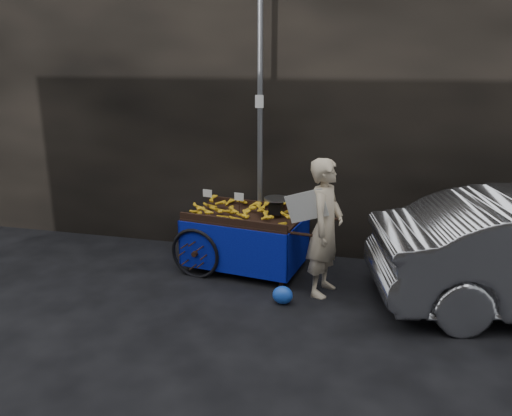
# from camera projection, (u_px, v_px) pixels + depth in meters

# --- Properties ---
(ground) EXTENTS (80.00, 80.00, 0.00)m
(ground) POSITION_uv_depth(u_px,v_px,m) (216.00, 291.00, 6.68)
(ground) COLOR black
(ground) RESTS_ON ground
(building_wall) EXTENTS (13.50, 2.00, 5.00)m
(building_wall) POSITION_uv_depth(u_px,v_px,m) (284.00, 89.00, 8.30)
(building_wall) COLOR black
(building_wall) RESTS_ON ground
(street_pole) EXTENTS (0.12, 0.10, 4.00)m
(street_pole) POSITION_uv_depth(u_px,v_px,m) (260.00, 129.00, 7.25)
(street_pole) COLOR slate
(street_pole) RESTS_ON ground
(banana_cart) EXTENTS (2.33, 1.31, 1.20)m
(banana_cart) POSITION_uv_depth(u_px,v_px,m) (242.00, 220.00, 7.21)
(banana_cart) COLOR black
(banana_cart) RESTS_ON ground
(vendor) EXTENTS (0.81, 0.74, 1.81)m
(vendor) POSITION_uv_depth(u_px,v_px,m) (325.00, 228.00, 6.39)
(vendor) COLOR #C3AF91
(vendor) RESTS_ON ground
(plastic_bag) EXTENTS (0.26, 0.21, 0.23)m
(plastic_bag) POSITION_uv_depth(u_px,v_px,m) (283.00, 295.00, 6.30)
(plastic_bag) COLOR blue
(plastic_bag) RESTS_ON ground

